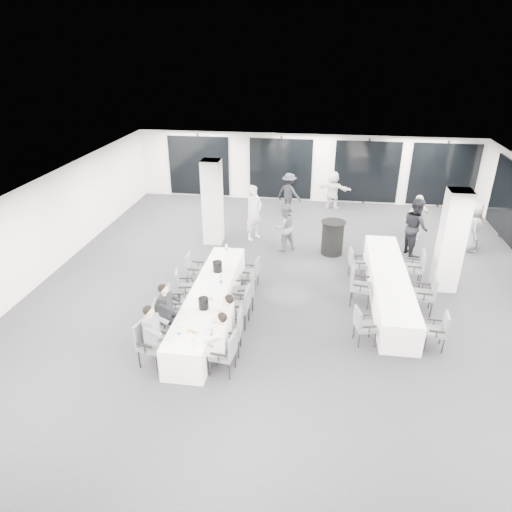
# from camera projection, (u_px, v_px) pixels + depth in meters

# --- Properties ---
(room) EXTENTS (14.04, 16.04, 2.84)m
(room) POSITION_uv_depth(u_px,v_px,m) (325.00, 233.00, 12.62)
(room) COLOR #222227
(room) RESTS_ON ground
(column_left) EXTENTS (0.60, 0.60, 2.80)m
(column_left) POSITION_uv_depth(u_px,v_px,m) (212.00, 202.00, 14.95)
(column_left) COLOR silver
(column_left) RESTS_ON floor
(column_right) EXTENTS (0.60, 0.60, 2.80)m
(column_right) POSITION_uv_depth(u_px,v_px,m) (451.00, 241.00, 12.09)
(column_right) COLOR silver
(column_right) RESTS_ON floor
(banquet_table_main) EXTENTS (0.90, 5.00, 0.75)m
(banquet_table_main) POSITION_uv_depth(u_px,v_px,m) (210.00, 303.00, 11.19)
(banquet_table_main) COLOR white
(banquet_table_main) RESTS_ON floor
(banquet_table_side) EXTENTS (0.90, 5.00, 0.75)m
(banquet_table_side) POSITION_uv_depth(u_px,v_px,m) (389.00, 286.00, 11.99)
(banquet_table_side) COLOR white
(banquet_table_side) RESTS_ON floor
(cocktail_table) EXTENTS (0.78, 0.78, 1.09)m
(cocktail_table) POSITION_uv_depth(u_px,v_px,m) (333.00, 237.00, 14.46)
(cocktail_table) COLOR black
(cocktail_table) RESTS_ON floor
(chair_main_left_near) EXTENTS (0.62, 0.65, 1.02)m
(chair_main_left_near) POSITION_uv_depth(u_px,v_px,m) (148.00, 340.00, 9.48)
(chair_main_left_near) COLOR #4E5155
(chair_main_left_near) RESTS_ON floor
(chair_main_left_second) EXTENTS (0.57, 0.61, 0.98)m
(chair_main_left_second) POSITION_uv_depth(u_px,v_px,m) (162.00, 319.00, 10.26)
(chair_main_left_second) COLOR #4E5155
(chair_main_left_second) RESTS_ON floor
(chair_main_left_mid) EXTENTS (0.51, 0.55, 0.89)m
(chair_main_left_mid) POSITION_uv_depth(u_px,v_px,m) (174.00, 301.00, 11.03)
(chair_main_left_mid) COLOR #4E5155
(chair_main_left_mid) RESTS_ON floor
(chair_main_left_fourth) EXTENTS (0.56, 0.59, 0.93)m
(chair_main_left_fourth) POSITION_uv_depth(u_px,v_px,m) (183.00, 285.00, 11.69)
(chair_main_left_fourth) COLOR #4E5155
(chair_main_left_fourth) RESTS_ON floor
(chair_main_left_far) EXTENTS (0.47, 0.53, 0.92)m
(chair_main_left_far) POSITION_uv_depth(u_px,v_px,m) (193.00, 268.00, 12.59)
(chair_main_left_far) COLOR #4E5155
(chair_main_left_far) RESTS_ON floor
(chair_main_right_near) EXTENTS (0.54, 0.58, 0.96)m
(chair_main_right_near) POSITION_uv_depth(u_px,v_px,m) (226.00, 351.00, 9.21)
(chair_main_right_near) COLOR #4E5155
(chair_main_right_near) RESTS_ON floor
(chair_main_right_second) EXTENTS (0.56, 0.61, 1.04)m
(chair_main_right_second) POSITION_uv_depth(u_px,v_px,m) (233.00, 329.00, 9.82)
(chair_main_right_second) COLOR #4E5155
(chair_main_right_second) RESTS_ON floor
(chair_main_right_mid) EXTENTS (0.55, 0.61, 1.03)m
(chair_main_right_mid) POSITION_uv_depth(u_px,v_px,m) (242.00, 304.00, 10.77)
(chair_main_right_mid) COLOR #4E5155
(chair_main_right_mid) RESTS_ON floor
(chair_main_right_fourth) EXTENTS (0.61, 0.63, 0.99)m
(chair_main_right_fourth) POSITION_uv_depth(u_px,v_px,m) (247.00, 288.00, 11.51)
(chair_main_right_fourth) COLOR #4E5155
(chair_main_right_fourth) RESTS_ON floor
(chair_main_right_far) EXTENTS (0.48, 0.53, 0.89)m
(chair_main_right_far) POSITION_uv_depth(u_px,v_px,m) (253.00, 272.00, 12.43)
(chair_main_right_far) COLOR #4E5155
(chair_main_right_far) RESTS_ON floor
(chair_side_left_near) EXTENTS (0.55, 0.57, 0.89)m
(chair_side_left_near) POSITION_uv_depth(u_px,v_px,m) (362.00, 324.00, 10.16)
(chair_side_left_near) COLOR #4E5155
(chair_side_left_near) RESTS_ON floor
(chair_side_left_mid) EXTENTS (0.59, 0.63, 1.03)m
(chair_side_left_mid) POSITION_uv_depth(u_px,v_px,m) (358.00, 283.00, 11.68)
(chair_side_left_mid) COLOR #4E5155
(chair_side_left_mid) RESTS_ON floor
(chair_side_left_far) EXTENTS (0.52, 0.56, 0.91)m
(chair_side_left_far) POSITION_uv_depth(u_px,v_px,m) (355.00, 262.00, 12.95)
(chair_side_left_far) COLOR #4E5155
(chair_side_left_far) RESTS_ON floor
(chair_side_right_near) EXTENTS (0.48, 0.53, 0.88)m
(chair_side_right_near) POSITION_uv_depth(u_px,v_px,m) (439.00, 329.00, 9.99)
(chair_side_right_near) COLOR #4E5155
(chair_side_right_near) RESTS_ON floor
(chair_side_right_mid) EXTENTS (0.58, 0.63, 1.03)m
(chair_side_right_mid) POSITION_uv_depth(u_px,v_px,m) (427.00, 292.00, 11.27)
(chair_side_right_mid) COLOR #4E5155
(chair_side_right_mid) RESTS_ON floor
(chair_side_right_far) EXTENTS (0.55, 0.60, 1.01)m
(chair_side_right_far) POSITION_uv_depth(u_px,v_px,m) (417.00, 266.00, 12.60)
(chair_side_right_far) COLOR #4E5155
(chair_side_right_far) RESTS_ON floor
(seated_guest_a) EXTENTS (0.50, 0.38, 1.44)m
(seated_guest_a) POSITION_uv_depth(u_px,v_px,m) (155.00, 332.00, 9.34)
(seated_guest_a) COLOR slate
(seated_guest_a) RESTS_ON floor
(seated_guest_b) EXTENTS (0.50, 0.38, 1.44)m
(seated_guest_b) POSITION_uv_depth(u_px,v_px,m) (169.00, 309.00, 10.14)
(seated_guest_b) COLOR black
(seated_guest_b) RESTS_ON floor
(seated_guest_c) EXTENTS (0.50, 0.38, 1.44)m
(seated_guest_c) POSITION_uv_depth(u_px,v_px,m) (218.00, 339.00, 9.13)
(seated_guest_c) COLOR silver
(seated_guest_c) RESTS_ON floor
(seated_guest_d) EXTENTS (0.50, 0.38, 1.44)m
(seated_guest_d) POSITION_uv_depth(u_px,v_px,m) (225.00, 320.00, 9.75)
(seated_guest_d) COLOR silver
(seated_guest_d) RESTS_ON floor
(standing_guest_a) EXTENTS (0.96, 1.00, 2.14)m
(standing_guest_a) POSITION_uv_depth(u_px,v_px,m) (254.00, 209.00, 15.34)
(standing_guest_a) COLOR silver
(standing_guest_a) RESTS_ON floor
(standing_guest_b) EXTENTS (1.01, 0.92, 1.79)m
(standing_guest_b) POSITION_uv_depth(u_px,v_px,m) (284.00, 224.00, 14.59)
(standing_guest_b) COLOR slate
(standing_guest_b) RESTS_ON floor
(standing_guest_c) EXTENTS (1.28, 1.05, 1.76)m
(standing_guest_c) POSITION_uv_depth(u_px,v_px,m) (289.00, 190.00, 17.87)
(standing_guest_c) COLOR black
(standing_guest_c) RESTS_ON floor
(standing_guest_d) EXTENTS (1.22, 0.99, 1.82)m
(standing_guest_d) POSITION_uv_depth(u_px,v_px,m) (418.00, 215.00, 15.28)
(standing_guest_d) COLOR silver
(standing_guest_d) RESTS_ON floor
(standing_guest_e) EXTENTS (0.63, 0.93, 1.81)m
(standing_guest_e) POSITION_uv_depth(u_px,v_px,m) (474.00, 224.00, 14.55)
(standing_guest_e) COLOR slate
(standing_guest_e) RESTS_ON floor
(standing_guest_f) EXTENTS (1.70, 1.07, 1.73)m
(standing_guest_f) POSITION_uv_depth(u_px,v_px,m) (333.00, 188.00, 18.24)
(standing_guest_f) COLOR silver
(standing_guest_f) RESTS_ON floor
(standing_guest_h) EXTENTS (0.86, 1.14, 2.10)m
(standing_guest_h) POSITION_uv_depth(u_px,v_px,m) (416.00, 223.00, 14.23)
(standing_guest_h) COLOR black
(standing_guest_h) RESTS_ON floor
(ice_bucket_near) EXTENTS (0.23, 0.23, 0.26)m
(ice_bucket_near) POSITION_uv_depth(u_px,v_px,m) (204.00, 303.00, 10.23)
(ice_bucket_near) COLOR black
(ice_bucket_near) RESTS_ON banquet_table_main
(ice_bucket_far) EXTENTS (0.25, 0.25, 0.28)m
(ice_bucket_far) POSITION_uv_depth(u_px,v_px,m) (218.00, 267.00, 11.87)
(ice_bucket_far) COLOR black
(ice_bucket_far) RESTS_ON banquet_table_main
(water_bottle_a) EXTENTS (0.07, 0.07, 0.22)m
(water_bottle_a) POSITION_uv_depth(u_px,v_px,m) (179.00, 332.00, 9.28)
(water_bottle_a) COLOR silver
(water_bottle_a) RESTS_ON banquet_table_main
(water_bottle_b) EXTENTS (0.08, 0.08, 0.25)m
(water_bottle_b) POSITION_uv_depth(u_px,v_px,m) (221.00, 280.00, 11.22)
(water_bottle_b) COLOR silver
(water_bottle_b) RESTS_ON banquet_table_main
(water_bottle_c) EXTENTS (0.07, 0.07, 0.22)m
(water_bottle_c) POSITION_uv_depth(u_px,v_px,m) (226.00, 248.00, 12.99)
(water_bottle_c) COLOR silver
(water_bottle_c) RESTS_ON banquet_table_main
(plate_a) EXTENTS (0.18, 0.18, 0.03)m
(plate_a) POSITION_uv_depth(u_px,v_px,m) (189.00, 331.00, 9.47)
(plate_a) COLOR white
(plate_a) RESTS_ON banquet_table_main
(plate_b) EXTENTS (0.21, 0.21, 0.03)m
(plate_b) POSITION_uv_depth(u_px,v_px,m) (196.00, 333.00, 9.41)
(plate_b) COLOR white
(plate_b) RESTS_ON banquet_table_main
(plate_c) EXTENTS (0.21, 0.21, 0.03)m
(plate_c) POSITION_uv_depth(u_px,v_px,m) (211.00, 299.00, 10.63)
(plate_c) COLOR white
(plate_c) RESTS_ON banquet_table_main
(wine_glass) EXTENTS (0.08, 0.08, 0.22)m
(wine_glass) POSITION_uv_depth(u_px,v_px,m) (193.00, 340.00, 8.92)
(wine_glass) COLOR silver
(wine_glass) RESTS_ON banquet_table_main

